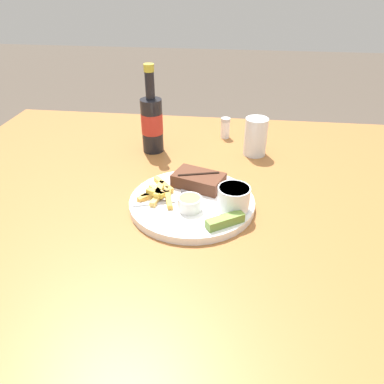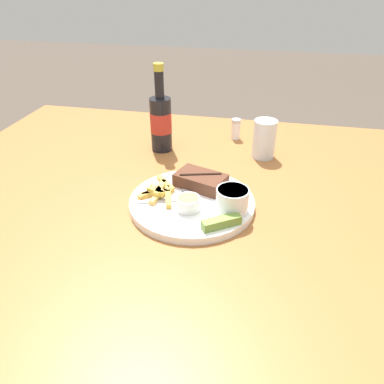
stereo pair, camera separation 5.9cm
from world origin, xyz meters
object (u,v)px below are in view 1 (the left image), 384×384
object	(u,v)px
steak_portion	(199,180)
knife_utensil	(185,191)
dipping_sauce_cup	(189,203)
dinner_plate	(192,203)
pickle_spear	(225,221)
fork_utensil	(159,202)
coleslaw_cup	(234,197)
salt_shaker	(225,128)
beer_bottle	(152,122)
drinking_glass	(256,137)

from	to	relation	value
steak_portion	knife_utensil	world-z (taller)	steak_portion
steak_portion	dipping_sauce_cup	size ratio (longest dim) A/B	2.57
dinner_plate	pickle_spear	world-z (taller)	pickle_spear
pickle_spear	fork_utensil	bearing A→B (deg)	156.99
steak_portion	fork_utensil	world-z (taller)	steak_portion
coleslaw_cup	fork_utensil	size ratio (longest dim) A/B	0.54
dinner_plate	salt_shaker	distance (m)	0.41
fork_utensil	knife_utensil	world-z (taller)	knife_utensil
dinner_plate	salt_shaker	xyz separation A→B (m)	(0.06, 0.41, 0.02)
dinner_plate	pickle_spear	bearing A→B (deg)	-47.83
pickle_spear	salt_shaker	distance (m)	0.50
knife_utensil	salt_shaker	xyz separation A→B (m)	(0.08, 0.38, 0.01)
fork_utensil	beer_bottle	bearing A→B (deg)	86.09
coleslaw_cup	pickle_spear	bearing A→B (deg)	-103.56
steak_portion	dipping_sauce_cup	world-z (taller)	steak_portion
coleslaw_cup	fork_utensil	distance (m)	0.17
steak_portion	beer_bottle	bearing A→B (deg)	125.75
coleslaw_cup	salt_shaker	xyz separation A→B (m)	(-0.04, 0.44, -0.02)
dipping_sauce_cup	knife_utensil	bearing A→B (deg)	105.62
pickle_spear	salt_shaker	world-z (taller)	salt_shaker
fork_utensil	beer_bottle	distance (m)	0.33
dinner_plate	fork_utensil	world-z (taller)	fork_utensil
knife_utensil	drinking_glass	bearing A→B (deg)	-37.09
coleslaw_cup	knife_utensil	world-z (taller)	coleslaw_cup
dinner_plate	steak_portion	xyz separation A→B (m)	(0.01, 0.06, 0.03)
coleslaw_cup	dipping_sauce_cup	distance (m)	0.10
coleslaw_cup	beer_bottle	distance (m)	0.40
steak_portion	drinking_glass	distance (m)	0.27
pickle_spear	salt_shaker	xyz separation A→B (m)	(-0.02, 0.50, 0.00)
knife_utensil	salt_shaker	world-z (taller)	salt_shaker
dipping_sauce_cup	beer_bottle	xyz separation A→B (m)	(-0.15, 0.33, 0.06)
beer_bottle	drinking_glass	distance (m)	0.30
knife_utensil	beer_bottle	bearing A→B (deg)	22.41
salt_shaker	pickle_spear	bearing A→B (deg)	-87.31
pickle_spear	knife_utensil	distance (m)	0.16
knife_utensil	steak_portion	bearing A→B (deg)	-46.85
dipping_sauce_cup	salt_shaker	distance (m)	0.46
steak_portion	beer_bottle	size ratio (longest dim) A/B	0.53
dinner_plate	coleslaw_cup	size ratio (longest dim) A/B	4.05
coleslaw_cup	steak_portion	bearing A→B (deg)	133.57
beer_bottle	drinking_glass	size ratio (longest dim) A/B	2.31
fork_utensil	knife_utensil	bearing A→B (deg)	28.88
salt_shaker	dipping_sauce_cup	bearing A→B (deg)	-97.30
steak_portion	pickle_spear	bearing A→B (deg)	-64.62
knife_utensil	beer_bottle	xyz separation A→B (m)	(-0.13, 0.25, 0.07)
pickle_spear	drinking_glass	distance (m)	0.39
pickle_spear	drinking_glass	bearing A→B (deg)	79.98
steak_portion	beer_bottle	xyz separation A→B (m)	(-0.16, 0.22, 0.06)
dinner_plate	pickle_spear	size ratio (longest dim) A/B	3.51
dinner_plate	salt_shaker	bearing A→B (deg)	82.17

